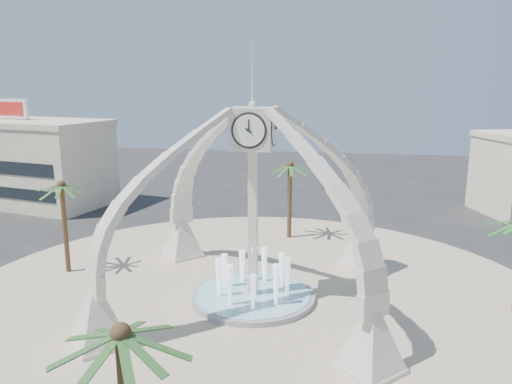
% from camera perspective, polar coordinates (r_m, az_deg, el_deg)
% --- Properties ---
extents(ground, '(140.00, 140.00, 0.00)m').
position_cam_1_polar(ground, '(33.04, -0.34, -12.18)').
color(ground, '#282828').
rests_on(ground, ground).
extents(plaza, '(40.00, 40.00, 0.06)m').
position_cam_1_polar(plaza, '(33.03, -0.34, -12.13)').
color(plaza, tan).
rests_on(plaza, ground).
extents(clock_tower, '(17.94, 17.94, 16.30)m').
position_cam_1_polar(clock_tower, '(30.89, -0.35, -1.18)').
color(clock_tower, silver).
rests_on(clock_tower, ground).
extents(fountain, '(8.00, 8.00, 3.62)m').
position_cam_1_polar(fountain, '(32.92, -0.34, -11.72)').
color(fountain, '#959698').
rests_on(fountain, ground).
extents(building_nw, '(23.75, 13.73, 11.90)m').
position_cam_1_polar(building_nw, '(64.29, -25.76, 3.25)').
color(building_nw, beige).
rests_on(building_nw, ground).
extents(palm_west, '(4.02, 4.02, 7.32)m').
position_cam_1_polar(palm_west, '(38.19, -21.35, 0.60)').
color(palm_west, brown).
rests_on(palm_west, ground).
extents(palm_north, '(4.59, 4.59, 7.45)m').
position_cam_1_polar(palm_north, '(43.81, 3.92, 2.96)').
color(palm_north, brown).
rests_on(palm_north, ground).
extents(palm_south, '(5.08, 5.08, 7.05)m').
position_cam_1_polar(palm_south, '(16.46, -15.19, -15.60)').
color(palm_south, brown).
rests_on(palm_south, ground).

